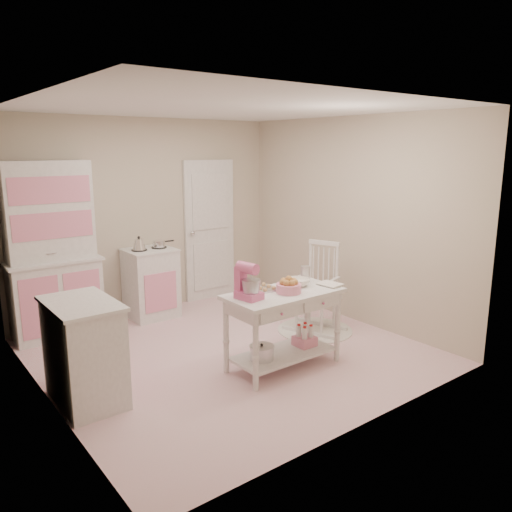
{
  "coord_description": "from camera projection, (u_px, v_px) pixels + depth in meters",
  "views": [
    {
      "loc": [
        -2.93,
        -4.29,
        2.21
      ],
      "look_at": [
        0.25,
        -0.16,
        1.08
      ],
      "focal_mm": 35.0,
      "sensor_mm": 36.0,
      "label": 1
    }
  ],
  "objects": [
    {
      "name": "cookie_tray",
      "position": [
        261.0,
        290.0,
        5.03
      ],
      "size": [
        0.34,
        0.24,
        0.02
      ],
      "primitive_type": "cube",
      "color": "silver",
      "rests_on": "work_table"
    },
    {
      "name": "stove",
      "position": [
        151.0,
        283.0,
        6.6
      ],
      "size": [
        0.62,
        0.57,
        0.92
      ],
      "primitive_type": "cube",
      "color": "white",
      "rests_on": "ground"
    },
    {
      "name": "hutch",
      "position": [
        52.0,
        250.0,
        5.8
      ],
      "size": [
        1.06,
        0.5,
        2.08
      ],
      "primitive_type": "cube",
      "color": "white",
      "rests_on": "ground"
    },
    {
      "name": "bread_basket",
      "position": [
        289.0,
        288.0,
        4.94
      ],
      "size": [
        0.25,
        0.25,
        0.09
      ],
      "primitive_type": "cylinder",
      "color": "pink",
      "rests_on": "work_table"
    },
    {
      "name": "rocking_chair",
      "position": [
        316.0,
        288.0,
        6.05
      ],
      "size": [
        0.7,
        0.84,
        1.1
      ],
      "primitive_type": "cube",
      "rotation": [
        0.0,
        0.0,
        0.35
      ],
      "color": "white",
      "rests_on": "ground"
    },
    {
      "name": "work_table",
      "position": [
        283.0,
        330.0,
        5.06
      ],
      "size": [
        1.2,
        0.6,
        0.8
      ],
      "primitive_type": "cube",
      "color": "white",
      "rests_on": "ground"
    },
    {
      "name": "lace_rug",
      "position": [
        315.0,
        330.0,
        6.16
      ],
      "size": [
        0.92,
        0.92,
        0.01
      ],
      "primitive_type": "cylinder",
      "color": "white",
      "rests_on": "ground"
    },
    {
      "name": "stand_mixer",
      "position": [
        249.0,
        282.0,
        4.71
      ],
      "size": [
        0.24,
        0.31,
        0.34
      ],
      "primitive_type": "cube",
      "rotation": [
        0.0,
        0.0,
        0.17
      ],
      "color": "#DB5C93",
      "rests_on": "work_table"
    },
    {
      "name": "recipe_book",
      "position": [
        324.0,
        286.0,
        5.15
      ],
      "size": [
        0.2,
        0.26,
        0.02
      ],
      "primitive_type": "imported",
      "rotation": [
        0.0,
        0.0,
        0.1
      ],
      "color": "white",
      "rests_on": "work_table"
    },
    {
      "name": "mixing_bowl",
      "position": [
        298.0,
        282.0,
        5.19
      ],
      "size": [
        0.25,
        0.25,
        0.08
      ],
      "primitive_type": "imported",
      "color": "white",
      "rests_on": "work_table"
    },
    {
      "name": "room_shell",
      "position": [
        228.0,
        203.0,
        5.18
      ],
      "size": [
        3.84,
        3.84,
        2.62
      ],
      "color": "pink",
      "rests_on": "ground"
    },
    {
      "name": "door",
      "position": [
        210.0,
        230.0,
        7.33
      ],
      "size": [
        0.82,
        0.05,
        2.04
      ],
      "primitive_type": "cube",
      "color": "white",
      "rests_on": "ground"
    },
    {
      "name": "base_cabinet",
      "position": [
        84.0,
        352.0,
        4.36
      ],
      "size": [
        0.54,
        0.84,
        0.92
      ],
      "primitive_type": "cube",
      "color": "white",
      "rests_on": "ground"
    },
    {
      "name": "metal_pitcher",
      "position": [
        305.0,
        274.0,
        5.35
      ],
      "size": [
        0.1,
        0.1,
        0.17
      ],
      "primitive_type": "cylinder",
      "color": "silver",
      "rests_on": "work_table"
    }
  ]
}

